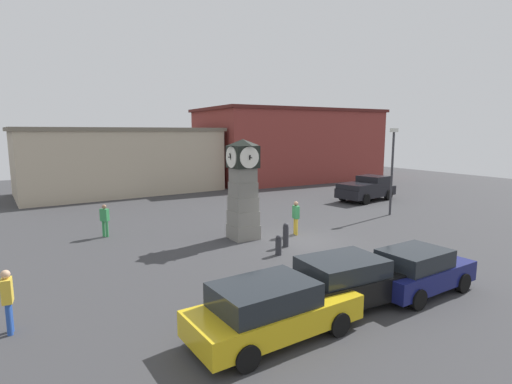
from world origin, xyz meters
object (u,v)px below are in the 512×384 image
(pedestrian_crossing_lot, at_px, (105,218))
(clock_tower, at_px, (243,189))
(car_near_tower, at_px, (348,280))
(pedestrian_near_bench, at_px, (296,216))
(bollard_mid_row, at_px, (278,245))
(pickup_truck, at_px, (366,188))
(bollard_near_tower, at_px, (286,235))
(pedestrian_by_cars, at_px, (8,297))
(street_lamp_near_road, at_px, (392,165))
(car_navy_sedan, at_px, (271,309))
(car_by_building, at_px, (418,270))

(pedestrian_crossing_lot, bearing_deg, clock_tower, -33.06)
(car_near_tower, height_order, pedestrian_near_bench, pedestrian_near_bench)
(clock_tower, bearing_deg, bollard_mid_row, -89.92)
(clock_tower, distance_m, pickup_truck, 14.29)
(clock_tower, bearing_deg, pedestrian_near_bench, -15.93)
(pickup_truck, xyz_separation_m, pedestrian_near_bench, (-10.73, -5.52, 0.07))
(car_near_tower, relative_size, pickup_truck, 0.84)
(bollard_near_tower, xyz_separation_m, pickup_truck, (12.40, 7.02, 0.36))
(pedestrian_by_cars, relative_size, street_lamp_near_road, 0.32)
(bollard_mid_row, xyz_separation_m, car_navy_sedan, (-4.04, -5.68, 0.33))
(car_by_building, distance_m, pickup_truck, 17.92)
(pedestrian_near_bench, bearing_deg, pickup_truck, 27.22)
(pickup_truck, height_order, pedestrian_near_bench, pickup_truck)
(car_navy_sedan, bearing_deg, car_near_tower, 8.78)
(car_navy_sedan, bearing_deg, pedestrian_near_bench, 50.25)
(pickup_truck, distance_m, street_lamp_near_road, 5.74)
(clock_tower, height_order, bollard_near_tower, clock_tower)
(pedestrian_by_cars, bearing_deg, clock_tower, 27.54)
(car_near_tower, xyz_separation_m, pedestrian_crossing_lot, (-4.88, 12.12, 0.17))
(bollard_near_tower, bearing_deg, street_lamp_near_road, 14.05)
(street_lamp_near_road, bearing_deg, bollard_mid_row, -162.92)
(bollard_mid_row, bearing_deg, clock_tower, 90.08)
(bollard_near_tower, height_order, pedestrian_crossing_lot, pedestrian_crossing_lot)
(pedestrian_crossing_lot, bearing_deg, pedestrian_near_bench, -28.21)
(bollard_mid_row, distance_m, car_navy_sedan, 6.98)
(pedestrian_by_cars, bearing_deg, bollard_mid_row, 11.50)
(clock_tower, distance_m, pedestrian_crossing_lot, 7.12)
(bollard_near_tower, height_order, pedestrian_by_cars, pedestrian_by_cars)
(bollard_mid_row, xyz_separation_m, car_by_building, (1.68, -5.68, 0.31))
(pedestrian_near_bench, xyz_separation_m, pedestrian_by_cars, (-12.47, -4.36, -0.00))
(bollard_near_tower, xyz_separation_m, car_near_tower, (-1.93, -6.06, 0.21))
(pedestrian_near_bench, bearing_deg, bollard_near_tower, -137.98)
(pedestrian_crossing_lot, xyz_separation_m, street_lamp_near_road, (16.60, -3.61, 2.26))
(pickup_truck, height_order, pedestrian_by_cars, pickup_truck)
(pedestrian_by_cars, bearing_deg, bollard_near_tower, 14.81)
(clock_tower, height_order, street_lamp_near_road, street_lamp_near_road)
(car_navy_sedan, relative_size, pedestrian_crossing_lot, 2.81)
(pedestrian_by_cars, bearing_deg, car_near_tower, -19.85)
(bollard_near_tower, relative_size, pickup_truck, 0.21)
(clock_tower, xyz_separation_m, car_by_building, (1.68, -8.80, -1.70))
(car_near_tower, height_order, street_lamp_near_road, street_lamp_near_road)
(clock_tower, height_order, car_near_tower, clock_tower)
(car_near_tower, bearing_deg, pedestrian_by_cars, 160.15)
(clock_tower, height_order, car_by_building, clock_tower)
(car_navy_sedan, xyz_separation_m, car_by_building, (5.72, -0.00, -0.02))
(bollard_mid_row, relative_size, car_near_tower, 0.20)
(bollard_mid_row, height_order, pickup_truck, pickup_truck)
(car_by_building, height_order, pedestrian_by_cars, pedestrian_by_cars)
(pedestrian_crossing_lot, xyz_separation_m, pedestrian_by_cars, (-3.99, -8.91, 0.05))
(bollard_mid_row, relative_size, pedestrian_crossing_lot, 0.53)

